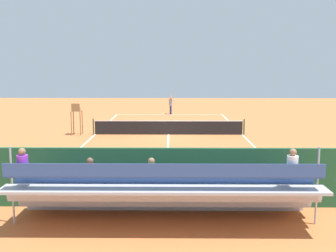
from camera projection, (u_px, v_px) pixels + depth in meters
ground_plane at (169, 135)px, 27.41m from camera, size 60.00×60.00×0.00m
court_line_markings at (169, 134)px, 27.44m from camera, size 10.10×22.20×0.01m
tennis_net at (169, 127)px, 27.33m from camera, size 10.30×0.10×1.07m
backdrop_wall at (165, 177)px, 13.42m from camera, size 18.00×0.16×2.00m
bleacher_stand at (165, 192)px, 12.09m from camera, size 9.06×2.40×2.48m
umpire_chair at (76, 115)px, 27.15m from camera, size 0.67×0.67×2.14m
courtside_bench at (222, 184)px, 14.19m from camera, size 1.80×0.40×0.93m
equipment_bag at (169, 195)px, 14.13m from camera, size 0.90×0.36×0.36m
tennis_player at (171, 104)px, 38.39m from camera, size 0.44×0.56×1.93m
tennis_racket at (164, 113)px, 39.13m from camera, size 0.49×0.54×0.03m
tennis_ball_near at (180, 115)px, 37.58m from camera, size 0.07×0.07×0.07m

